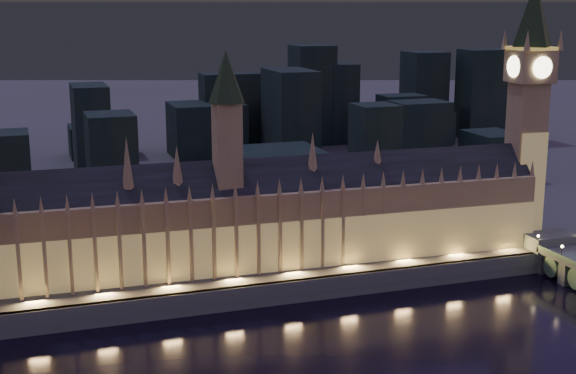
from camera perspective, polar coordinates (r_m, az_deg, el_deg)
name	(u,v)px	position (r m, az deg, el deg)	size (l,w,h in m)	color
ground_plane	(331,350)	(245.82, 3.08, -11.51)	(2000.00, 2000.00, 0.00)	black
north_bank	(117,115)	(738.75, -12.10, 5.05)	(2000.00, 960.00, 8.00)	#3E4639
embankment_wall	(287,292)	(279.86, -0.05, -7.49)	(2000.00, 2.50, 8.00)	#42554C
palace_of_westminster	(279,214)	(293.04, -0.62, -1.95)	(202.00, 25.85, 78.00)	#907551
elizabeth_tower	(529,88)	(332.42, 16.78, 6.78)	(18.00, 18.00, 109.65)	#907551
city_backdrop	(230,126)	(474.46, -4.15, 4.32)	(444.32, 215.63, 76.94)	black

